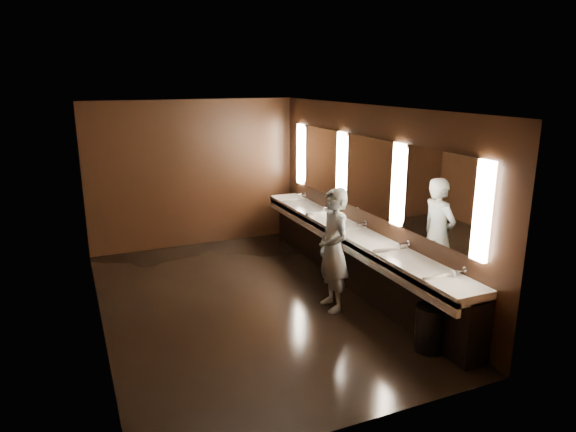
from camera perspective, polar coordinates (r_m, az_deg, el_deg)
The scene contains 10 objects.
floor at distance 7.64m, azimuth -4.57°, elevation -9.57°, with size 6.00×6.00×0.00m, color black.
ceiling at distance 6.95m, azimuth -5.06°, elevation 11.89°, with size 4.00×6.00×0.02m, color #2D2D2B.
wall_back at distance 10.00m, azimuth -10.41°, elevation 4.60°, with size 4.00×0.02×2.80m, color black.
wall_front at distance 4.58m, azimuth 7.60°, elevation -8.02°, with size 4.00×0.02×2.80m, color black.
wall_left at distance 6.82m, azimuth -20.90°, elevation -1.07°, with size 0.02×6.00×2.80m, color black.
wall_right at distance 8.02m, azimuth 8.85°, elevation 2.08°, with size 0.02×6.00×2.80m, color black.
sink_counter at distance 8.16m, azimuth 7.36°, elevation -4.24°, with size 0.55×5.40×1.01m.
mirror_band at distance 7.94m, azimuth 8.83°, elevation 4.53°, with size 0.06×5.03×1.15m.
person at distance 7.17m, azimuth 5.07°, elevation -3.76°, with size 0.64×0.42×1.75m, color #8CB1D1.
trash_bin at distance 6.52m, azimuth 15.50°, elevation -11.95°, with size 0.36×0.36×0.56m, color black.
Camera 1 is at (-2.22, -6.58, 3.19)m, focal length 32.00 mm.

